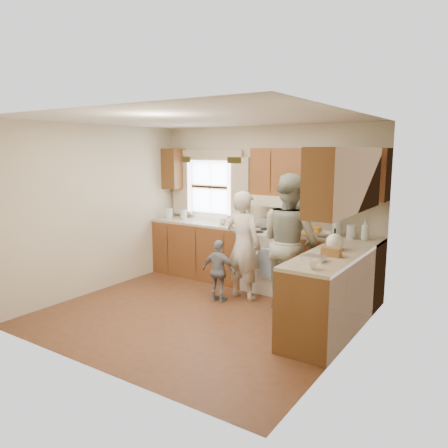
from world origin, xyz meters
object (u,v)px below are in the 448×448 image
Objects in this scene: stove at (272,260)px; child at (219,271)px; woman_left at (243,245)px; woman_right at (290,242)px.

stove is 1.21× the size of child.
child is at bearing 61.99° from woman_left.
stove is at bearing -22.75° from woman_right.
woman_right reaches higher than woman_left.
woman_left is at bearing -128.70° from child.
woman_right is at bearing -166.62° from child.
stove is 0.59× the size of woman_right.
stove reaches higher than child.
woman_right is (0.73, 0.00, 0.13)m from woman_left.
woman_right reaches higher than child.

